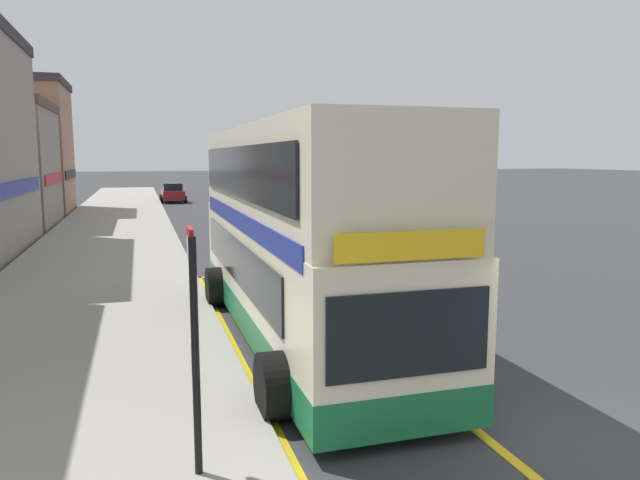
{
  "coord_description": "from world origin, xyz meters",
  "views": [
    {
      "loc": [
        -5.61,
        -5.66,
        3.79
      ],
      "look_at": [
        -1.38,
        8.28,
        1.75
      ],
      "focal_mm": 33.35,
      "sensor_mm": 36.0,
      "label": 1
    }
  ],
  "objects_px": {
    "double_decker_bus": "(298,240)",
    "parked_car_white_ahead": "(271,194)",
    "parked_car_navy_distant": "(267,200)",
    "bus_stop_sign": "(194,333)",
    "parked_car_maroon_behind": "(173,193)"
  },
  "relations": [
    {
      "from": "double_decker_bus",
      "to": "parked_car_white_ahead",
      "type": "xyz_separation_m",
      "value": [
        7.24,
        36.15,
        -1.27
      ]
    },
    {
      "from": "double_decker_bus",
      "to": "parked_car_navy_distant",
      "type": "distance_m",
      "value": 29.89
    },
    {
      "from": "parked_car_navy_distant",
      "to": "parked_car_white_ahead",
      "type": "relative_size",
      "value": 1.0
    },
    {
      "from": "bus_stop_sign",
      "to": "parked_car_white_ahead",
      "type": "distance_m",
      "value": 42.62
    },
    {
      "from": "parked_car_white_ahead",
      "to": "parked_car_maroon_behind",
      "type": "bearing_deg",
      "value": 153.5
    },
    {
      "from": "bus_stop_sign",
      "to": "parked_car_maroon_behind",
      "type": "xyz_separation_m",
      "value": [
        2.13,
        44.91,
        -1.0
      ]
    },
    {
      "from": "double_decker_bus",
      "to": "parked_car_white_ahead",
      "type": "height_order",
      "value": "double_decker_bus"
    },
    {
      "from": "parked_car_navy_distant",
      "to": "bus_stop_sign",
      "type": "bearing_deg",
      "value": -104.46
    },
    {
      "from": "parked_car_navy_distant",
      "to": "parked_car_white_ahead",
      "type": "distance_m",
      "value": 7.02
    },
    {
      "from": "bus_stop_sign",
      "to": "parked_car_navy_distant",
      "type": "height_order",
      "value": "bus_stop_sign"
    },
    {
      "from": "parked_car_maroon_behind",
      "to": "parked_car_white_ahead",
      "type": "xyz_separation_m",
      "value": [
        7.74,
        -3.46,
        0.0
      ]
    },
    {
      "from": "bus_stop_sign",
      "to": "parked_car_maroon_behind",
      "type": "relative_size",
      "value": 0.68
    },
    {
      "from": "parked_car_white_ahead",
      "to": "double_decker_bus",
      "type": "bearing_deg",
      "value": -103.74
    },
    {
      "from": "bus_stop_sign",
      "to": "parked_car_maroon_behind",
      "type": "distance_m",
      "value": 44.97
    },
    {
      "from": "double_decker_bus",
      "to": "parked_car_navy_distant",
      "type": "xyz_separation_m",
      "value": [
        5.43,
        29.37,
        -1.27
      ]
    }
  ]
}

